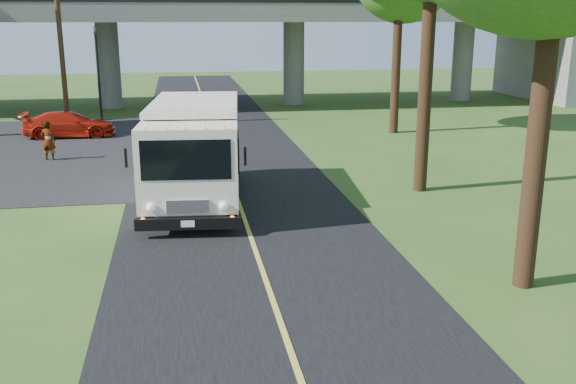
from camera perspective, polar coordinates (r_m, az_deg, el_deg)
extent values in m
plane|color=#2B4F1C|center=(12.40, -0.61, -11.78)|extent=(120.00, 120.00, 0.00)
cube|color=black|center=(21.73, -4.80, 0.16)|extent=(7.00, 90.00, 0.02)
cube|color=gold|center=(21.72, -4.80, 0.21)|extent=(0.12, 90.00, 0.01)
cube|color=slate|center=(42.95, -7.68, 15.57)|extent=(50.00, 9.00, 1.20)
cube|color=slate|center=(50.63, 22.62, 11.09)|extent=(4.00, 10.00, 6.00)
cylinder|color=slate|center=(43.23, -15.63, 10.77)|extent=(1.40, 1.40, 5.40)
cylinder|color=slate|center=(43.71, 0.51, 11.36)|extent=(1.40, 1.40, 5.40)
cylinder|color=slate|center=(47.33, 15.25, 11.13)|extent=(1.40, 1.40, 5.40)
cylinder|color=black|center=(37.28, -16.50, 9.93)|extent=(0.14, 0.14, 5.20)
imported|color=black|center=(37.18, -16.74, 12.99)|extent=(0.18, 0.22, 1.10)
cylinder|color=#472D19|center=(35.41, -19.56, 12.53)|extent=(0.26, 0.26, 9.00)
cylinder|color=#382314|center=(14.10, 21.40, 5.48)|extent=(0.44, 0.44, 7.00)
cylinder|color=#382314|center=(21.51, 12.17, 10.13)|extent=(0.44, 0.44, 7.70)
cylinder|color=#382314|center=(32.81, 9.59, 10.97)|extent=(0.44, 0.44, 6.65)
cube|color=silver|center=(21.07, -8.12, 4.74)|extent=(3.10, 5.10, 2.49)
cube|color=silver|center=(17.74, -8.79, 2.38)|extent=(2.83, 2.23, 2.27)
cube|color=black|center=(16.71, -9.08, 2.84)|extent=(2.32, 0.31, 1.05)
cube|color=black|center=(17.04, -8.87, -2.78)|extent=(2.78, 0.46, 0.31)
cube|color=silver|center=(20.97, -8.04, 0.42)|extent=(3.25, 6.65, 0.20)
cylinder|color=black|center=(18.39, -12.09, -1.35)|extent=(0.40, 1.02, 1.00)
cylinder|color=black|center=(18.21, -5.03, -1.22)|extent=(0.40, 1.02, 1.00)
cylinder|color=black|center=(22.85, -10.61, 1.97)|extent=(0.40, 1.02, 1.00)
cylinder|color=black|center=(22.71, -4.93, 2.09)|extent=(0.40, 1.02, 1.00)
imported|color=#B41B0B|center=(33.18, -18.88, 5.71)|extent=(4.32, 1.77, 1.25)
imported|color=gray|center=(27.91, -20.53, 4.28)|extent=(0.67, 0.52, 1.61)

